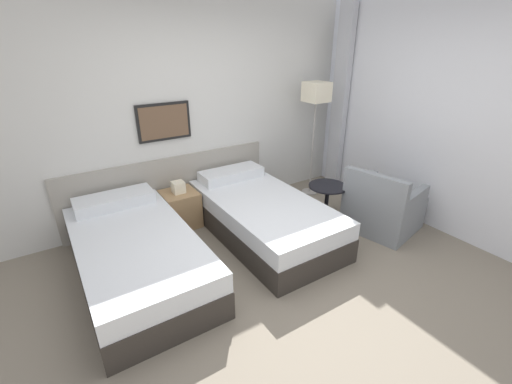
# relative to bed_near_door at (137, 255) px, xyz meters

# --- Properties ---
(ground_plane) EXTENTS (16.00, 16.00, 0.00)m
(ground_plane) POSITION_rel_bed_near_door_xyz_m (1.18, -0.99, -0.24)
(ground_plane) COLOR slate
(wall_headboard) EXTENTS (10.00, 0.10, 2.70)m
(wall_headboard) POSITION_rel_bed_near_door_xyz_m (1.15, 1.05, 1.06)
(wall_headboard) COLOR silver
(wall_headboard) RESTS_ON ground_plane
(wall_window) EXTENTS (0.21, 4.51, 2.70)m
(wall_window) POSITION_rel_bed_near_door_xyz_m (3.41, -1.13, 1.10)
(wall_window) COLOR white
(wall_window) RESTS_ON ground_plane
(bed_near_door) EXTENTS (1.03, 2.00, 0.60)m
(bed_near_door) POSITION_rel_bed_near_door_xyz_m (0.00, 0.00, 0.00)
(bed_near_door) COLOR #332D28
(bed_near_door) RESTS_ON ground_plane
(bed_near_window) EXTENTS (1.03, 2.00, 0.60)m
(bed_near_window) POSITION_rel_bed_near_door_xyz_m (1.48, 0.00, 0.00)
(bed_near_window) COLOR #332D28
(bed_near_window) RESTS_ON ground_plane
(nightstand) EXTENTS (0.42, 0.42, 0.59)m
(nightstand) POSITION_rel_bed_near_door_xyz_m (0.74, 0.73, -0.01)
(nightstand) COLOR #9E7A51
(nightstand) RESTS_ON ground_plane
(floor_lamp) EXTENTS (0.30, 0.30, 1.63)m
(floor_lamp) POSITION_rel_bed_near_door_xyz_m (2.77, 0.61, 1.17)
(floor_lamp) COLOR #9E9993
(floor_lamp) RESTS_ON ground_plane
(side_table) EXTENTS (0.48, 0.48, 0.51)m
(side_table) POSITION_rel_bed_near_door_xyz_m (2.32, -0.20, 0.12)
(side_table) COLOR black
(side_table) RESTS_ON ground_plane
(armchair) EXTENTS (0.90, 0.89, 0.80)m
(armchair) POSITION_rel_bed_near_door_xyz_m (2.78, -0.69, 0.02)
(armchair) COLOR gray
(armchair) RESTS_ON ground_plane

